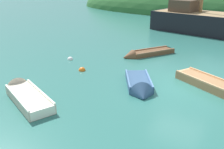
% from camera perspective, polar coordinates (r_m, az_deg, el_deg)
% --- Properties ---
extents(ground_plane, '(120.00, 120.00, 0.00)m').
position_cam_1_polar(ground_plane, '(12.30, 15.67, -2.63)').
color(ground_plane, '#2D6B60').
extents(shore_hill, '(44.11, 19.20, 10.95)m').
position_cam_1_polar(shore_hill, '(43.18, 19.98, 13.61)').
color(shore_hill, '#2D602D').
rests_on(shore_hill, ground).
extents(sailing_ship, '(14.85, 6.05, 13.09)m').
position_cam_1_polar(sailing_ship, '(25.12, 22.86, 10.23)').
color(sailing_ship, black).
rests_on(sailing_ship, ground).
extents(rowboat_outer_left, '(2.69, 3.76, 0.86)m').
position_cam_1_polar(rowboat_outer_left, '(16.77, 7.68, 4.67)').
color(rowboat_outer_left, brown).
rests_on(rowboat_outer_left, ground).
extents(rowboat_outer_right, '(3.85, 2.29, 1.01)m').
position_cam_1_polar(rowboat_outer_right, '(11.28, -19.49, -4.55)').
color(rowboat_outer_right, beige).
rests_on(rowboat_outer_right, ground).
extents(rowboat_near_dock, '(2.53, 3.04, 1.05)m').
position_cam_1_polar(rowboat_near_dock, '(11.63, 6.41, -2.83)').
color(rowboat_near_dock, '#335175').
rests_on(rowboat_near_dock, ground).
extents(rowboat_portside, '(3.94, 2.62, 0.98)m').
position_cam_1_polar(rowboat_portside, '(12.33, 23.12, -2.88)').
color(rowboat_portside, '#9E7047').
rests_on(rowboat_portside, ground).
extents(buoy_orange, '(0.39, 0.39, 0.39)m').
position_cam_1_polar(buoy_orange, '(13.97, -6.92, 0.93)').
color(buoy_orange, orange).
rests_on(buoy_orange, ground).
extents(buoy_white, '(0.37, 0.37, 0.37)m').
position_cam_1_polar(buoy_white, '(15.99, -9.61, 3.42)').
color(buoy_white, white).
rests_on(buoy_white, ground).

